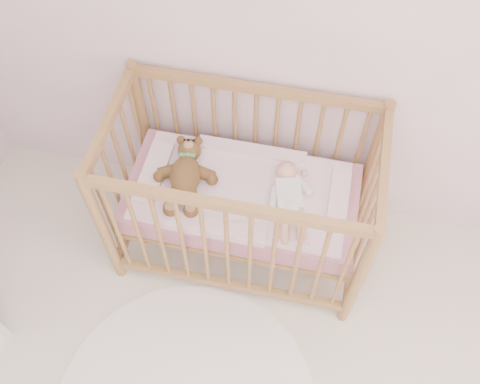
% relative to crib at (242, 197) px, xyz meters
% --- Properties ---
extents(wall_back, '(4.00, 0.02, 2.70)m').
position_rel_crib_xyz_m(wall_back, '(0.30, 0.40, 0.85)').
color(wall_back, silver).
rests_on(wall_back, floor).
extents(crib, '(1.36, 0.76, 1.00)m').
position_rel_crib_xyz_m(crib, '(0.00, 0.00, 0.00)').
color(crib, '#9B6F42').
rests_on(crib, floor).
extents(mattress, '(1.22, 0.62, 0.13)m').
position_rel_crib_xyz_m(mattress, '(0.00, 0.00, -0.01)').
color(mattress, '#CA7E96').
rests_on(mattress, crib).
extents(blanket, '(1.10, 0.58, 0.06)m').
position_rel_crib_xyz_m(blanket, '(0.00, 0.00, 0.06)').
color(blanket, '#F8ABC4').
rests_on(blanket, mattress).
extents(baby, '(0.35, 0.53, 0.12)m').
position_rel_crib_xyz_m(baby, '(0.25, -0.02, 0.14)').
color(baby, white).
rests_on(baby, blanket).
extents(teddy_bear, '(0.42, 0.54, 0.14)m').
position_rel_crib_xyz_m(teddy_bear, '(-0.30, -0.02, 0.15)').
color(teddy_bear, brown).
rests_on(teddy_bear, blanket).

